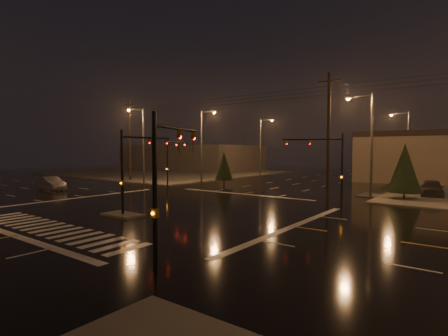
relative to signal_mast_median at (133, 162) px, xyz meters
The scene contains 22 objects.
ground 4.85m from the signal_mast_median, 90.00° to the left, with size 140.00×140.00×0.00m, color black.
sidewalk_nw 44.80m from the signal_mast_median, 132.21° to the left, with size 36.00×36.00×0.12m, color #494741.
median_island 3.79m from the signal_mast_median, 90.00° to the right, with size 3.00×1.60×0.15m, color #494741.
crosswalk 7.01m from the signal_mast_median, 90.00° to the right, with size 15.00×2.60×0.01m, color beige.
stop_bar_near 8.77m from the signal_mast_median, 90.00° to the right, with size 16.00×0.50×0.01m, color beige.
stop_bar_far 14.56m from the signal_mast_median, 90.00° to the left, with size 16.00×0.50×0.01m, color beige.
commercial_block 57.07m from the signal_mast_median, 127.83° to the left, with size 30.00×18.00×5.60m, color #393532.
signal_mast_median is the anchor object (origin of this frame).
signal_mast_ne 16.27m from the signal_mast_median, 54.28° to the left, with size 4.84×1.86×6.00m.
signal_mast_nw 16.27m from the signal_mast_median, 125.72° to the left, with size 4.84×1.86×6.00m.
signal_mast_se 12.22m from the signal_mast_median, 33.15° to the right, with size 1.55×3.87×6.00m.
streetlight_1 23.94m from the signal_mast_median, 117.96° to the left, with size 2.77×0.32×10.00m.
streetlight_2 38.78m from the signal_mast_median, 106.79° to the left, with size 2.77×0.32×10.00m.
streetlight_3 22.20m from the signal_mast_median, 59.61° to the left, with size 2.77×0.32×10.00m.
streetlight_4 40.69m from the signal_mast_median, 74.03° to the left, with size 2.77×0.32×10.00m.
streetlight_5 21.53m from the signal_mast_median, 138.30° to the left, with size 0.32×2.77×10.00m.
utility_pole_0 27.95m from the signal_mast_median, 142.19° to the left, with size 2.20×0.32×12.00m.
utility_pole_1 19.00m from the signal_mast_median, 64.89° to the left, with size 2.20×0.32×12.00m.
conifer_0 24.18m from the signal_mast_median, 53.69° to the left, with size 2.89×2.89×5.22m.
conifer_3 21.38m from the signal_mast_median, 108.89° to the left, with size 2.33×2.33×4.34m.
car_parked 28.81m from the signal_mast_median, 55.82° to the left, with size 1.97×4.89×1.67m, color black.
car_crossing 20.23m from the signal_mast_median, 168.47° to the left, with size 1.64×4.70×1.55m, color #515459.
Camera 1 is at (20.08, -19.15, 4.61)m, focal length 28.00 mm.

